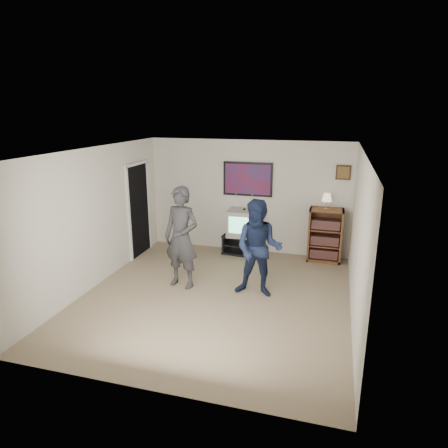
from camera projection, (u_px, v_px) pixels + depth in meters
The scene contains 13 objects.
room_shell at pixel (221, 222), 6.89m from camera, with size 4.51×5.00×2.51m.
media_stand at pixel (243, 244), 8.93m from camera, with size 0.89×0.55×0.43m.
crt_television at pixel (244, 223), 8.78m from camera, with size 0.69×0.58×0.58m, color #999A95, non-canonical shape.
bookshelf at pixel (325, 235), 8.41m from camera, with size 0.69×0.40×1.14m, color #552B19, non-canonical shape.
table_lamp at pixel (327, 201), 8.19m from camera, with size 0.21×0.21×0.33m, color beige, non-canonical shape.
person_tall at pixel (181, 238), 7.11m from camera, with size 0.68×0.44×1.85m, color #2C2C2E.
person_short at pixel (259, 249), 6.77m from camera, with size 0.83×0.64×1.70m, color #16203E.
controller_left at pixel (185, 219), 7.21m from camera, with size 0.04×0.13×0.04m, color white.
controller_right at pixel (263, 237), 6.96m from camera, with size 0.03×0.12×0.03m, color white.
poster at pixel (248, 179), 8.75m from camera, with size 1.10×0.03×0.75m, color black.
air_vent at pixel (224, 165), 8.81m from camera, with size 0.28×0.02×0.14m, color white.
small_picture at pixel (343, 172), 8.16m from camera, with size 0.30×0.03×0.30m, color black.
doorway at pixel (139, 210), 8.70m from camera, with size 0.03×0.85×2.00m, color black.
Camera 1 is at (1.86, -6.02, 3.13)m, focal length 32.00 mm.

